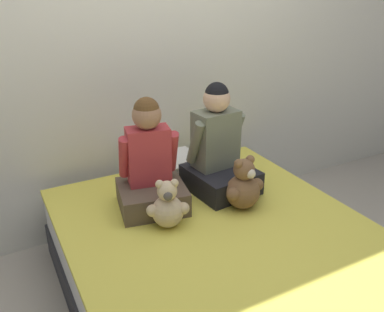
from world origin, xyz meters
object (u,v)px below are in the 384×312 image
(child_on_left, at_px, (150,168))
(child_on_right, at_px, (218,151))
(teddy_bear_held_by_right_child, at_px, (243,187))
(teddy_bear_held_by_left_child, at_px, (168,207))
(bed, at_px, (230,276))
(pillow_at_headboard, at_px, (165,168))

(child_on_left, height_order, child_on_right, child_on_right)
(child_on_right, distance_m, teddy_bear_held_by_right_child, 0.28)
(teddy_bear_held_by_left_child, distance_m, teddy_bear_held_by_right_child, 0.44)
(bed, bearing_deg, teddy_bear_held_by_left_child, 130.97)
(bed, bearing_deg, child_on_left, 113.90)
(teddy_bear_held_by_left_child, relative_size, pillow_at_headboard, 0.58)
(teddy_bear_held_by_left_child, bearing_deg, bed, -29.21)
(bed, height_order, teddy_bear_held_by_right_child, teddy_bear_held_by_right_child)
(bed, relative_size, teddy_bear_held_by_right_child, 6.43)
(child_on_right, relative_size, pillow_at_headboard, 1.43)
(bed, bearing_deg, pillow_at_headboard, 90.00)
(bed, relative_size, child_on_right, 3.01)
(pillow_at_headboard, bearing_deg, child_on_left, -126.25)
(teddy_bear_held_by_left_child, distance_m, pillow_at_headboard, 0.57)
(bed, height_order, teddy_bear_held_by_left_child, teddy_bear_held_by_left_child)
(child_on_left, distance_m, pillow_at_headboard, 0.40)
(bed, distance_m, child_on_left, 0.69)
(bed, bearing_deg, teddy_bear_held_by_right_child, 46.38)
(child_on_right, bearing_deg, child_on_left, 175.01)
(teddy_bear_held_by_left_child, xyz_separation_m, teddy_bear_held_by_right_child, (0.44, -0.03, 0.02))
(child_on_right, bearing_deg, teddy_bear_held_by_left_child, -157.14)
(pillow_at_headboard, bearing_deg, teddy_bear_held_by_right_child, -68.40)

